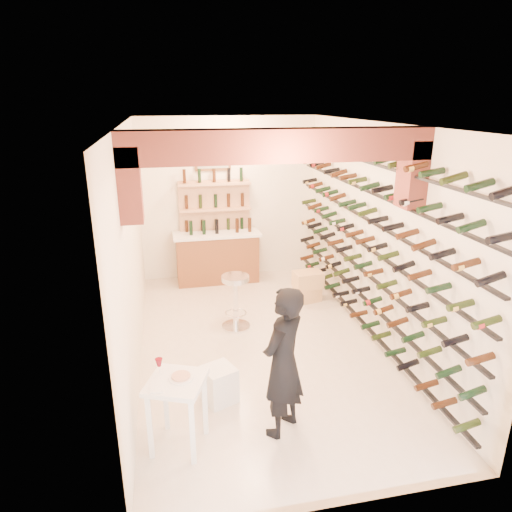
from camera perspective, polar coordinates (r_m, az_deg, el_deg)
The scene contains 11 objects.
ground at distance 7.06m, azimuth 0.50°, elevation -10.82°, with size 6.00×6.00×0.00m, color beige.
room_shell at distance 6.00m, azimuth 1.09°, elevation 6.90°, with size 3.52×6.02×3.21m.
wine_rack at distance 6.90m, azimuth 13.07°, elevation 2.00°, with size 0.32×5.70×2.56m.
back_counter at distance 9.18m, azimuth -4.81°, elevation 0.02°, with size 1.70×0.62×1.29m.
back_shelving at distance 9.23m, azimuth -5.11°, elevation 4.23°, with size 1.40×0.31×2.73m.
tasting_table at distance 4.97m, azimuth -9.84°, elevation -16.29°, with size 0.72×0.72×0.97m.
white_stool at distance 5.80m, azimuth -4.60°, elevation -15.58°, with size 0.36×0.36×0.45m, color white.
person at distance 5.01m, azimuth 3.38°, elevation -13.04°, with size 0.63×0.41×1.71m, color black.
chrome_barstool at distance 7.30m, azimuth -2.55°, elevation -5.23°, with size 0.46×0.46×0.89m.
crate_lower at distance 8.44m, azimuth 6.39°, elevation -4.69°, with size 0.44×0.31×0.27m, color tan.
crate_upper at distance 8.34m, azimuth 6.46°, elevation -2.93°, with size 0.50×0.35×0.29m, color tan.
Camera 1 is at (-1.30, -5.98, 3.51)m, focal length 32.23 mm.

